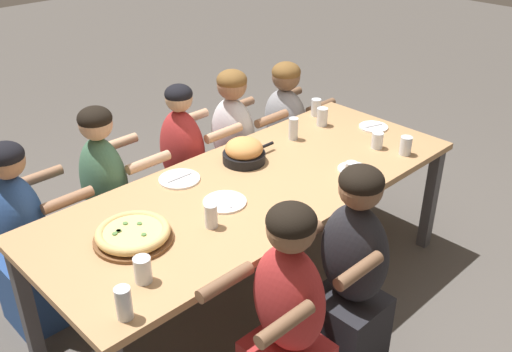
% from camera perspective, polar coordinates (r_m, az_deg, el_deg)
% --- Properties ---
extents(ground_plane, '(18.00, 18.00, 0.00)m').
position_cam_1_polar(ground_plane, '(3.61, 0.00, -11.69)').
color(ground_plane, '#514C47').
rests_on(ground_plane, ground).
extents(dining_table, '(2.53, 1.00, 0.78)m').
position_cam_1_polar(dining_table, '(3.19, 0.00, -1.88)').
color(dining_table, tan).
rests_on(dining_table, ground).
extents(pizza_board_main, '(0.38, 0.38, 0.07)m').
position_cam_1_polar(pizza_board_main, '(2.74, -12.19, -5.72)').
color(pizza_board_main, brown).
rests_on(pizza_board_main, dining_table).
extents(skillet_bowl, '(0.37, 0.26, 0.15)m').
position_cam_1_polar(skillet_bowl, '(3.37, -1.20, 2.43)').
color(skillet_bowl, black).
rests_on(skillet_bowl, dining_table).
extents(empty_plate_a, '(0.23, 0.23, 0.02)m').
position_cam_1_polar(empty_plate_a, '(3.22, -7.67, -0.30)').
color(empty_plate_a, white).
rests_on(empty_plate_a, dining_table).
extents(empty_plate_b, '(0.19, 0.19, 0.02)m').
position_cam_1_polar(empty_plate_b, '(3.92, 11.64, 4.85)').
color(empty_plate_b, white).
rests_on(empty_plate_b, dining_table).
extents(empty_plate_c, '(0.18, 0.18, 0.02)m').
position_cam_1_polar(empty_plate_c, '(3.34, 9.71, 0.67)').
color(empty_plate_c, white).
rests_on(empty_plate_c, dining_table).
extents(empty_plate_d, '(0.23, 0.23, 0.02)m').
position_cam_1_polar(empty_plate_d, '(2.99, -3.15, -2.61)').
color(empty_plate_d, white).
rests_on(empty_plate_d, dining_table).
extents(drinking_glass_a, '(0.07, 0.07, 0.11)m').
position_cam_1_polar(drinking_glass_a, '(3.58, 14.73, 2.87)').
color(drinking_glass_a, silver).
rests_on(drinking_glass_a, dining_table).
extents(drinking_glass_b, '(0.07, 0.07, 0.12)m').
position_cam_1_polar(drinking_glass_b, '(4.04, 6.02, 6.74)').
color(drinking_glass_b, silver).
rests_on(drinking_glass_b, dining_table).
extents(drinking_glass_c, '(0.07, 0.07, 0.12)m').
position_cam_1_polar(drinking_glass_c, '(3.89, 6.64, 5.80)').
color(drinking_glass_c, silver).
rests_on(drinking_glass_c, dining_table).
extents(drinking_glass_d, '(0.06, 0.06, 0.14)m').
position_cam_1_polar(drinking_glass_d, '(2.31, -13.06, -12.47)').
color(drinking_glass_d, silver).
rests_on(drinking_glass_d, dining_table).
extents(drinking_glass_e, '(0.06, 0.06, 0.14)m').
position_cam_1_polar(drinking_glass_e, '(3.66, 3.76, 4.74)').
color(drinking_glass_e, silver).
rests_on(drinking_glass_e, dining_table).
extents(drinking_glass_f, '(0.07, 0.07, 0.10)m').
position_cam_1_polar(drinking_glass_f, '(3.62, 12.04, 3.50)').
color(drinking_glass_f, silver).
rests_on(drinking_glass_f, dining_table).
extents(drinking_glass_g, '(0.06, 0.06, 0.13)m').
position_cam_1_polar(drinking_glass_g, '(3.18, 9.46, 0.33)').
color(drinking_glass_g, silver).
rests_on(drinking_glass_g, dining_table).
extents(drinking_glass_h, '(0.06, 0.06, 0.12)m').
position_cam_1_polar(drinking_glass_h, '(2.77, -4.51, -3.98)').
color(drinking_glass_h, silver).
rests_on(drinking_glass_h, dining_table).
extents(drinking_glass_i, '(0.08, 0.08, 0.12)m').
position_cam_1_polar(drinking_glass_i, '(2.48, -11.25, -9.26)').
color(drinking_glass_i, silver).
rests_on(drinking_glass_i, dining_table).
extents(diner_near_midleft, '(0.51, 0.40, 1.18)m').
position_cam_1_polar(diner_near_midleft, '(2.60, 3.12, -14.89)').
color(diner_near_midleft, '#B22D2D').
rests_on(diner_near_midleft, ground).
extents(diner_far_left, '(0.51, 0.40, 1.14)m').
position_cam_1_polar(diner_far_left, '(3.36, -21.96, -6.44)').
color(diner_far_left, '#2D5193').
rests_on(diner_far_left, ground).
extents(diner_far_center, '(0.51, 0.40, 1.17)m').
position_cam_1_polar(diner_far_center, '(3.79, -7.14, -0.12)').
color(diner_far_center, '#B22D2D').
rests_on(diner_far_center, ground).
extents(diner_far_right, '(0.51, 0.40, 1.10)m').
position_cam_1_polar(diner_far_right, '(4.37, 2.91, 3.96)').
color(diner_far_right, '#99999E').
rests_on(diner_far_right, ground).
extents(diner_near_center, '(0.51, 0.40, 1.18)m').
position_cam_1_polar(diner_near_center, '(2.88, 9.47, -10.33)').
color(diner_near_center, '#232328').
rests_on(diner_near_center, ground).
extents(diner_far_midright, '(0.51, 0.40, 1.16)m').
position_cam_1_polar(diner_far_midright, '(4.03, -2.24, 2.11)').
color(diner_far_midright, silver).
rests_on(diner_far_midright, ground).
extents(diner_far_midleft, '(0.51, 0.40, 1.18)m').
position_cam_1_polar(diner_far_midleft, '(3.52, -14.55, -3.04)').
color(diner_far_midleft, '#477556').
rests_on(diner_far_midleft, ground).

